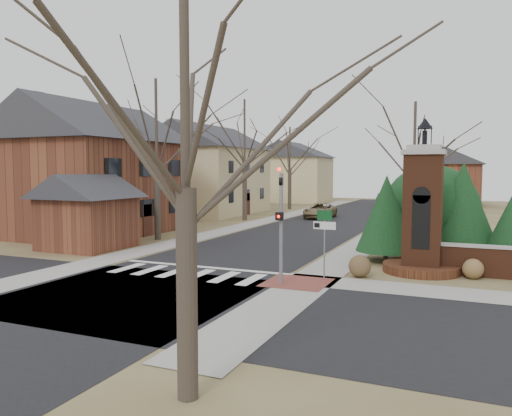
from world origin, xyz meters
The scene contains 29 objects.
ground centered at (0.00, 0.00, 0.00)m, with size 120.00×120.00×0.00m, color brown.
main_street centered at (0.00, 22.00, 0.01)m, with size 8.00×70.00×0.01m, color black.
cross_street centered at (0.00, -3.00, 0.01)m, with size 120.00×8.00×0.01m, color black.
crosswalk_zone centered at (0.00, 0.80, 0.01)m, with size 8.00×2.20×0.02m, color silver.
stop_bar centered at (0.00, 2.30, 0.01)m, with size 8.00×0.35×0.02m, color silver.
sidewalk_right_main centered at (5.20, 22.00, 0.01)m, with size 2.00×60.00×0.02m, color gray.
sidewalk_left centered at (-5.20, 22.00, 0.01)m, with size 2.00×60.00×0.02m, color gray.
curb_apron centered at (4.80, 1.00, 0.01)m, with size 2.40×2.40×0.02m, color brown.
traffic_signal_pole centered at (4.30, 0.57, 2.59)m, with size 0.28×0.41×4.50m.
sign_post centered at (5.59, 1.99, 1.95)m, with size 0.90×0.07×2.75m.
brick_gate_monument centered at (9.00, 4.99, 2.17)m, with size 3.20×3.20×6.47m.
house_brick_left centered at (-13.01, 9.99, 4.66)m, with size 9.80×11.80×9.42m.
house_stucco_left centered at (-13.50, 27.00, 4.59)m, with size 9.80×12.80×9.28m.
garage_left centered at (-8.52, 4.49, 2.24)m, with size 4.80×4.80×4.29m.
house_distant_left centered at (-12.01, 48.00, 4.25)m, with size 10.80×8.80×8.53m.
house_distant_right centered at (7.99, 47.99, 3.65)m, with size 8.80×8.80×7.30m.
evergreen_near centered at (7.20, 7.00, 2.30)m, with size 2.80×2.80×4.10m.
evergreen_mid centered at (10.50, 8.20, 2.60)m, with size 3.40×3.40×4.70m.
evergreen_far centered at (12.50, 7.20, 1.90)m, with size 2.40×2.40×3.30m.
evergreen_mass centered at (9.00, 9.50, 2.40)m, with size 4.80×4.80×4.80m, color black.
bare_tree_0 centered at (-7.00, 9.00, 7.70)m, with size 8.05×8.05×11.15m.
bare_tree_1 centered at (-7.00, 22.00, 8.03)m, with size 8.40×8.40×11.64m.
bare_tree_2 centered at (-7.50, 35.00, 7.03)m, with size 7.35×7.35×10.19m.
bare_tree_3 centered at (7.50, 16.00, 6.69)m, with size 7.00×7.00×9.70m.
bare_tree_4 centered at (6.00, -9.00, 6.35)m, with size 6.65×6.65×9.21m.
pickup_truck centered at (-1.60, 26.58, 0.67)m, with size 2.23×4.83×1.34m, color olive.
distant_car centered at (1.60, 44.13, 0.79)m, with size 1.68×4.81×1.58m, color #3A3E43.
dry_shrub_left centered at (6.80, 3.00, 0.45)m, with size 0.90×0.90×0.90m, color brown.
dry_shrub_right centered at (11.00, 4.45, 0.40)m, with size 0.81×0.81×0.81m, color brown.
Camera 1 is at (10.80, -16.90, 4.31)m, focal length 35.00 mm.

